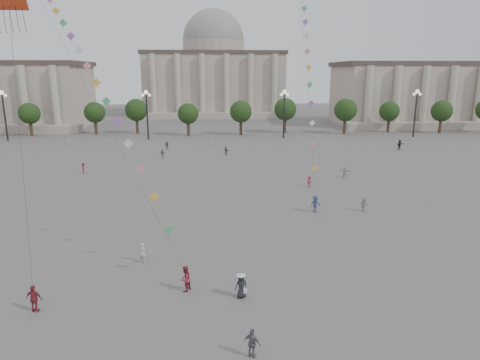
{
  "coord_description": "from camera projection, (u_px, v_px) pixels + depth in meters",
  "views": [
    {
      "loc": [
        -0.99,
        -24.56,
        14.27
      ],
      "look_at": [
        1.41,
        12.0,
        5.06
      ],
      "focal_mm": 32.0,
      "sensor_mm": 36.0,
      "label": 1
    }
  ],
  "objects": [
    {
      "name": "kite_flyer_0",
      "position": [
        185.0,
        279.0,
        28.59
      ],
      "size": [
        1.02,
        1.09,
        1.77
      ],
      "primitive_type": "imported",
      "rotation": [
        0.0,
        0.0,
        4.16
      ],
      "color": "maroon",
      "rests_on": "ground"
    },
    {
      "name": "tourist_3",
      "position": [
        252.0,
        343.0,
        21.9
      ],
      "size": [
        1.01,
        0.84,
        1.61
      ],
      "primitive_type": "imported",
      "rotation": [
        0.0,
        0.0,
        2.57
      ],
      "color": "slate",
      "rests_on": "ground"
    },
    {
      "name": "person_crowd_10",
      "position": [
        69.0,
        142.0,
        85.14
      ],
      "size": [
        0.72,
        0.72,
        1.69
      ],
      "primitive_type": "imported",
      "rotation": [
        0.0,
        0.0,
        2.33
      ],
      "color": "#AEADA9",
      "rests_on": "ground"
    },
    {
      "name": "tourist_0",
      "position": [
        34.0,
        299.0,
        26.07
      ],
      "size": [
        1.11,
        0.64,
        1.78
      ],
      "primitive_type": "imported",
      "rotation": [
        0.0,
        0.0,
        2.93
      ],
      "color": "maroon",
      "rests_on": "ground"
    },
    {
      "name": "hat_person",
      "position": [
        241.0,
        285.0,
        27.74
      ],
      "size": [
        0.92,
        0.74,
        1.69
      ],
      "color": "black",
      "rests_on": "ground"
    },
    {
      "name": "kite_flyer_1",
      "position": [
        315.0,
        204.0,
        44.79
      ],
      "size": [
        1.28,
        0.9,
        1.81
      ],
      "primitive_type": "imported",
      "rotation": [
        0.0,
        0.0,
        0.21
      ],
      "color": "navy",
      "rests_on": "ground"
    },
    {
      "name": "tree_row",
      "position": [
        216.0,
        111.0,
        101.47
      ],
      "size": [
        137.12,
        5.12,
        8.0
      ],
      "color": "#332219",
      "rests_on": "ground"
    },
    {
      "name": "person_crowd_7",
      "position": [
        345.0,
        172.0,
        59.75
      ],
      "size": [
        1.6,
        0.96,
        1.65
      ],
      "primitive_type": "imported",
      "rotation": [
        0.0,
        0.0,
        2.81
      ],
      "color": "beige",
      "rests_on": "ground"
    },
    {
      "name": "person_crowd_13",
      "position": [
        143.0,
        253.0,
        32.97
      ],
      "size": [
        0.67,
        0.57,
        1.57
      ],
      "primitive_type": "imported",
      "rotation": [
        0.0,
        0.0,
        2.73
      ],
      "color": "beige",
      "rests_on": "ground"
    },
    {
      "name": "dragon_kite",
      "position": [
        10.0,
        15.0,
        26.81
      ],
      "size": [
        2.22,
        2.89,
        17.93
      ],
      "color": "red",
      "rests_on": "ground"
    },
    {
      "name": "person_crowd_8",
      "position": [
        310.0,
        181.0,
        54.7
      ],
      "size": [
        1.09,
        1.05,
        1.49
      ],
      "primitive_type": "imported",
      "rotation": [
        0.0,
        0.0,
        0.73
      ],
      "color": "#98293E",
      "rests_on": "ground"
    },
    {
      "name": "hall_central",
      "position": [
        214.0,
        73.0,
        148.88
      ],
      "size": [
        48.3,
        34.3,
        35.5
      ],
      "color": "gray",
      "rests_on": "ground"
    },
    {
      "name": "person_crowd_16",
      "position": [
        162.0,
        154.0,
        72.9
      ],
      "size": [
        1.03,
        0.66,
        1.62
      ],
      "primitive_type": "imported",
      "rotation": [
        0.0,
        0.0,
        5.98
      ],
      "color": "#5D5C61",
      "rests_on": "ground"
    },
    {
      "name": "person_crowd_12",
      "position": [
        226.0,
        151.0,
        75.87
      ],
      "size": [
        1.33,
        1.38,
        1.57
      ],
      "primitive_type": "imported",
      "rotation": [
        0.0,
        0.0,
        2.32
      ],
      "color": "slate",
      "rests_on": "ground"
    },
    {
      "name": "person_crowd_17",
      "position": [
        84.0,
        168.0,
        62.06
      ],
      "size": [
        0.94,
        1.18,
        1.6
      ],
      "primitive_type": "imported",
      "rotation": [
        0.0,
        0.0,
        1.96
      ],
      "color": "maroon",
      "rests_on": "ground"
    },
    {
      "name": "person_crowd_9",
      "position": [
        400.0,
        145.0,
        81.68
      ],
      "size": [
        1.78,
        1.32,
        1.87
      ],
      "primitive_type": "imported",
      "rotation": [
        0.0,
        0.0,
        0.5
      ],
      "color": "#222227",
      "rests_on": "ground"
    },
    {
      "name": "ground",
      "position": [
        230.0,
        303.0,
        27.31
      ],
      "size": [
        360.0,
        360.0,
        0.0
      ],
      "primitive_type": "plane",
      "color": "#575452",
      "rests_on": "ground"
    },
    {
      "name": "hall_east",
      "position": [
        480.0,
        94.0,
        120.89
      ],
      "size": [
        84.0,
        26.22,
        17.2
      ],
      "color": "gray",
      "rests_on": "ground"
    },
    {
      "name": "person_crowd_4",
      "position": [
        211.0,
        143.0,
        84.09
      ],
      "size": [
        1.55,
        1.18,
        1.63
      ],
      "primitive_type": "imported",
      "rotation": [
        0.0,
        0.0,
        3.67
      ],
      "color": "white",
      "rests_on": "ground"
    },
    {
      "name": "lamp_post_mid_east",
      "position": [
        284.0,
        105.0,
        94.21
      ],
      "size": [
        2.0,
        0.9,
        10.65
      ],
      "color": "#262628",
      "rests_on": "ground"
    },
    {
      "name": "lamp_post_far_east",
      "position": [
        416.0,
        104.0,
        96.12
      ],
      "size": [
        2.0,
        0.9,
        10.65
      ],
      "color": "#262628",
      "rests_on": "ground"
    },
    {
      "name": "lamp_post_far_west",
      "position": [
        3.0,
        106.0,
        90.39
      ],
      "size": [
        2.0,
        0.9,
        10.65
      ],
      "color": "#262628",
      "rests_on": "ground"
    },
    {
      "name": "person_crowd_6",
      "position": [
        364.0,
        205.0,
        45.04
      ],
      "size": [
        1.11,
        0.81,
        1.55
      ],
      "primitive_type": "imported",
      "rotation": [
        0.0,
        0.0,
        0.26
      ],
      "color": "#5B5B5F",
      "rests_on": "ground"
    },
    {
      "name": "person_crowd_0",
      "position": [
        167.0,
        145.0,
        81.52
      ],
      "size": [
        0.96,
        0.43,
        1.61
      ],
      "primitive_type": "imported",
      "rotation": [
        0.0,
        0.0,
        0.04
      ],
      "color": "#31486F",
      "rests_on": "ground"
    },
    {
      "name": "lamp_post_mid_west",
      "position": [
        147.0,
        106.0,
        92.3
      ],
      "size": [
        2.0,
        0.9,
        10.65
      ],
      "color": "#262628",
      "rests_on": "ground"
    }
  ]
}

